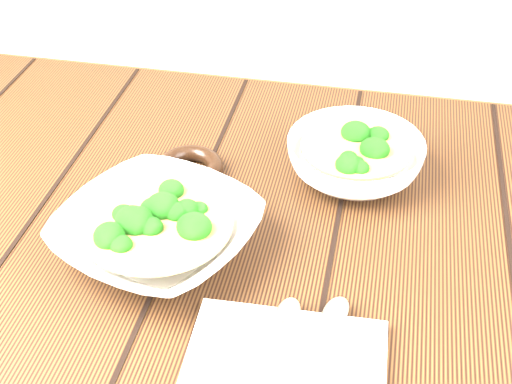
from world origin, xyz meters
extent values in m
cube|color=#382310|center=(0.00, 0.00, 0.73)|extent=(1.20, 0.80, 0.04)
cube|color=#382310|center=(-0.54, 0.34, 0.35)|extent=(0.07, 0.07, 0.71)
imported|color=white|center=(-0.03, -0.06, 0.78)|extent=(0.30, 0.30, 0.06)
cylinder|color=#9B8045|center=(-0.03, -0.06, 0.80)|extent=(0.19, 0.19, 0.00)
ellipsoid|color=#217E1C|center=(-0.01, -0.05, 0.80)|extent=(0.04, 0.04, 0.03)
ellipsoid|color=#217E1C|center=(-0.01, -0.03, 0.80)|extent=(0.04, 0.04, 0.03)
ellipsoid|color=#217E1C|center=(-0.04, 0.00, 0.80)|extent=(0.04, 0.04, 0.03)
ellipsoid|color=#217E1C|center=(-0.05, -0.04, 0.80)|extent=(0.04, 0.04, 0.03)
ellipsoid|color=#217E1C|center=(-0.08, -0.06, 0.80)|extent=(0.04, 0.04, 0.03)
ellipsoid|color=#217E1C|center=(-0.08, -0.09, 0.80)|extent=(0.04, 0.04, 0.03)
ellipsoid|color=#217E1C|center=(-0.04, -0.09, 0.80)|extent=(0.04, 0.04, 0.03)
ellipsoid|color=#217E1C|center=(-0.01, -0.10, 0.80)|extent=(0.04, 0.04, 0.03)
ellipsoid|color=#217E1C|center=(0.03, -0.08, 0.80)|extent=(0.04, 0.04, 0.03)
imported|color=white|center=(0.19, 0.15, 0.78)|extent=(0.23, 0.23, 0.06)
cylinder|color=#9B8045|center=(0.19, 0.15, 0.80)|extent=(0.15, 0.15, 0.00)
ellipsoid|color=#217E1C|center=(0.21, 0.15, 0.81)|extent=(0.03, 0.03, 0.03)
ellipsoid|color=#217E1C|center=(0.19, 0.18, 0.81)|extent=(0.03, 0.03, 0.03)
ellipsoid|color=#217E1C|center=(0.15, 0.16, 0.81)|extent=(0.03, 0.03, 0.03)
ellipsoid|color=#217E1C|center=(0.18, 0.13, 0.81)|extent=(0.03, 0.03, 0.03)
ellipsoid|color=#217E1C|center=(0.21, 0.12, 0.81)|extent=(0.03, 0.03, 0.03)
torus|color=black|center=(-0.04, 0.11, 0.76)|extent=(0.10, 0.10, 0.02)
cube|color=beige|center=(0.15, -0.22, 0.76)|extent=(0.22, 0.18, 0.01)
cylinder|color=#9F9D8D|center=(0.14, -0.22, 0.76)|extent=(0.02, 0.13, 0.01)
ellipsoid|color=#9F9D8D|center=(0.14, -0.14, 0.76)|extent=(0.03, 0.05, 0.01)
cylinder|color=#9F9D8D|center=(0.18, -0.21, 0.76)|extent=(0.04, 0.13, 0.01)
ellipsoid|color=#9F9D8D|center=(0.20, -0.13, 0.76)|extent=(0.04, 0.06, 0.01)
camera|label=1|loc=(0.22, -0.69, 1.36)|focal=50.00mm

